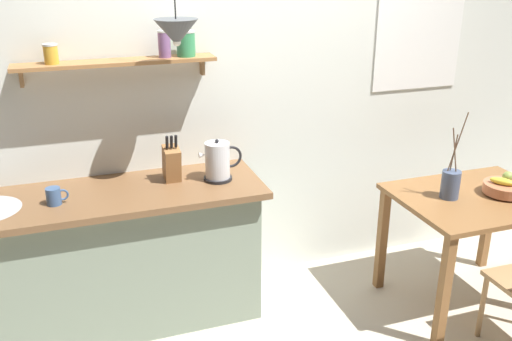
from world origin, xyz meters
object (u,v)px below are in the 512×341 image
twig_vase (450,184)px  knife_block (172,163)px  fruit_bowl (506,187)px  electric_kettle (218,162)px  coffee_mug_by_sink (54,196)px  pendant_lamp (176,32)px  dining_table (475,213)px

twig_vase → knife_block: 1.72m
fruit_bowl → twig_vase: 0.38m
fruit_bowl → knife_block: knife_block is taller
electric_kettle → coffee_mug_by_sink: size_ratio=2.20×
knife_block → pendant_lamp: 0.80m
coffee_mug_by_sink → pendant_lamp: pendant_lamp is taller
fruit_bowl → knife_block: 2.10m
fruit_bowl → coffee_mug_by_sink: 2.73m
twig_vase → electric_kettle: bearing=161.7°
coffee_mug_by_sink → knife_block: bearing=10.9°
twig_vase → dining_table: bearing=-10.6°
electric_kettle → coffee_mug_by_sink: 0.96m
dining_table → coffee_mug_by_sink: bearing=170.2°
knife_block → pendant_lamp: pendant_lamp is taller
dining_table → twig_vase: twig_vase is taller
twig_vase → knife_block: twig_vase is taller
dining_table → fruit_bowl: (0.18, -0.04, 0.17)m
dining_table → electric_kettle: (-1.55, 0.49, 0.37)m
knife_block → coffee_mug_by_sink: (-0.68, -0.13, -0.07)m
dining_table → knife_block: size_ratio=3.31×
pendant_lamp → coffee_mug_by_sink: bearing=179.8°
electric_kettle → knife_block: knife_block is taller
dining_table → knife_block: (-1.82, 0.56, 0.37)m
knife_block → twig_vase: bearing=-17.9°
fruit_bowl → pendant_lamp: pendant_lamp is taller
fruit_bowl → electric_kettle: 1.82m
dining_table → electric_kettle: electric_kettle is taller
dining_table → coffee_mug_by_sink: 2.56m
twig_vase → coffee_mug_by_sink: twig_vase is taller
coffee_mug_by_sink → twig_vase: bearing=-9.7°
coffee_mug_by_sink → electric_kettle: bearing=3.4°
dining_table → knife_block: bearing=162.8°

